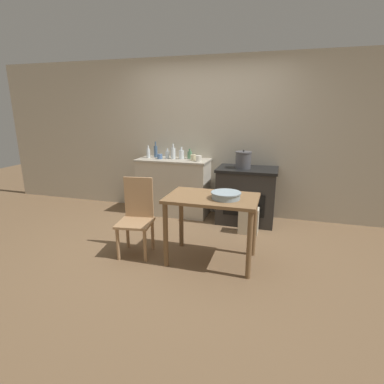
% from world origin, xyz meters
% --- Properties ---
extents(ground_plane, '(14.00, 14.00, 0.00)m').
position_xyz_m(ground_plane, '(0.00, 0.00, 0.00)').
color(ground_plane, brown).
extents(wall_back, '(8.00, 0.07, 2.55)m').
position_xyz_m(wall_back, '(0.00, 1.58, 1.27)').
color(wall_back, beige).
rests_on(wall_back, ground_plane).
extents(counter_cabinet, '(1.19, 0.55, 0.94)m').
position_xyz_m(counter_cabinet, '(-0.54, 1.29, 0.47)').
color(counter_cabinet, beige).
rests_on(counter_cabinet, ground_plane).
extents(stove, '(0.91, 0.64, 0.86)m').
position_xyz_m(stove, '(0.68, 1.25, 0.43)').
color(stove, '#2D2B28').
rests_on(stove, ground_plane).
extents(work_table, '(1.02, 0.64, 0.78)m').
position_xyz_m(work_table, '(0.45, -0.17, 0.65)').
color(work_table, olive).
rests_on(work_table, ground_plane).
extents(chair, '(0.45, 0.45, 0.93)m').
position_xyz_m(chair, '(-0.48, -0.21, 0.48)').
color(chair, '#A87F56').
rests_on(chair, ground_plane).
extents(flour_sack, '(0.28, 0.19, 0.38)m').
position_xyz_m(flour_sack, '(0.78, 0.77, 0.19)').
color(flour_sack, beige).
rests_on(flour_sack, ground_plane).
extents(stock_pot, '(0.24, 0.24, 0.28)m').
position_xyz_m(stock_pot, '(0.62, 1.21, 0.99)').
color(stock_pot, '#4C4C51').
rests_on(stock_pot, stove).
extents(mixing_bowl_large, '(0.33, 0.33, 0.07)m').
position_xyz_m(mixing_bowl_large, '(0.61, -0.21, 0.83)').
color(mixing_bowl_large, '#93A8B2').
rests_on(mixing_bowl_large, work_table).
extents(bottle_far_left, '(0.08, 0.08, 0.25)m').
position_xyz_m(bottle_far_left, '(-0.55, 1.32, 1.03)').
color(bottle_far_left, silver).
rests_on(bottle_far_left, counter_cabinet).
extents(bottle_left, '(0.07, 0.07, 0.17)m').
position_xyz_m(bottle_left, '(-0.66, 1.34, 1.00)').
color(bottle_left, silver).
rests_on(bottle_left, counter_cabinet).
extents(bottle_mid_left, '(0.08, 0.08, 0.20)m').
position_xyz_m(bottle_mid_left, '(-0.42, 1.35, 1.01)').
color(bottle_mid_left, silver).
rests_on(bottle_mid_left, counter_cabinet).
extents(bottle_center_left, '(0.06, 0.06, 0.27)m').
position_xyz_m(bottle_center_left, '(-0.89, 1.40, 1.04)').
color(bottle_center_left, '#3D5675').
rests_on(bottle_center_left, counter_cabinet).
extents(bottle_center, '(0.06, 0.06, 0.21)m').
position_xyz_m(bottle_center, '(-1.00, 1.33, 1.02)').
color(bottle_center, silver).
rests_on(bottle_center, counter_cabinet).
extents(bottle_center_right, '(0.08, 0.08, 0.16)m').
position_xyz_m(bottle_center_right, '(-0.29, 1.42, 1.00)').
color(bottle_center_right, '#517F5B').
rests_on(bottle_center_right, counter_cabinet).
extents(cup_mid_right, '(0.09, 0.09, 0.09)m').
position_xyz_m(cup_mid_right, '(-0.19, 1.26, 0.98)').
color(cup_mid_right, beige).
rests_on(cup_mid_right, counter_cabinet).
extents(cup_right, '(0.09, 0.09, 0.08)m').
position_xyz_m(cup_right, '(-0.76, 1.26, 0.98)').
color(cup_right, '#4C6B99').
rests_on(cup_right, counter_cabinet).
extents(cup_far_right, '(0.09, 0.09, 0.09)m').
position_xyz_m(cup_far_right, '(-0.08, 1.19, 0.98)').
color(cup_far_right, silver).
rests_on(cup_far_right, counter_cabinet).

